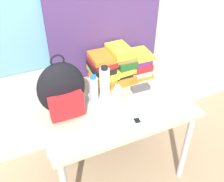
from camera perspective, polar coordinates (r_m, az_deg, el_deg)
The scene contains 12 objects.
wall_back at distance 2.11m, azimuth -5.72°, elevation 15.80°, with size 6.00×0.06×2.50m.
curtain_blue at distance 2.11m, azimuth -1.41°, elevation 15.95°, with size 0.94×0.04×2.50m.
desk at distance 2.03m, azimuth 0.00°, elevation -4.45°, with size 1.11×0.80×0.76m.
backpack at distance 1.79m, azimuth -10.86°, elevation 0.17°, with size 0.33×0.21×0.46m.
book_stack_left at distance 2.09m, azimuth -2.19°, elevation 4.57°, with size 0.20×0.29×0.26m.
book_stack_center at distance 2.14m, azimuth 1.88°, elevation 5.89°, with size 0.22×0.27×0.29m.
book_stack_right at distance 2.22m, azimuth 5.53°, elevation 5.79°, with size 0.23×0.23×0.21m.
water_bottle at distance 1.91m, azimuth -4.00°, elevation 0.27°, with size 0.06×0.06×0.23m.
sports_bottle at distance 1.93m, azimuth -1.60°, elevation 1.71°, with size 0.08×0.08×0.27m.
sunscreen_bottle at distance 1.88m, azimuth 1.17°, elevation -1.22°, with size 0.05×0.05×0.18m.
cell_phone at distance 1.80m, azimuth 5.47°, elevation -6.59°, with size 0.07×0.11×0.02m.
sunglasses_case at distance 2.09m, azimuth 6.21°, elevation 0.69°, with size 0.15×0.06×0.04m.
Camera 1 is at (-0.63, -0.99, 2.00)m, focal length 42.00 mm.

